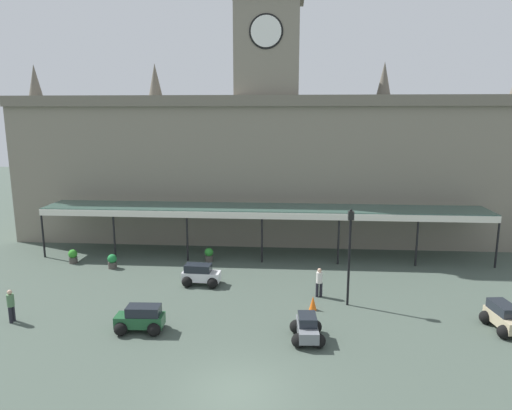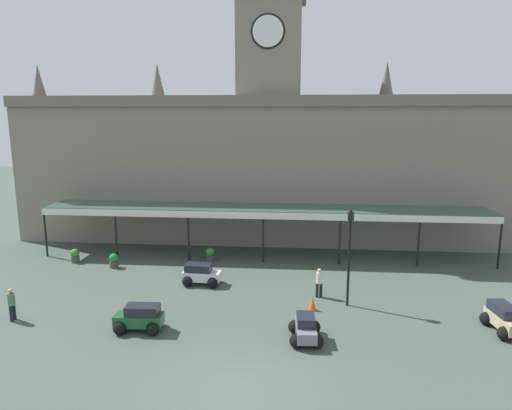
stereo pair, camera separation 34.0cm
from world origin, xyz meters
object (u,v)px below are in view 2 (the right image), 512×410
object	(u,v)px
planter_by_canopy	(114,260)
planter_near_kerb	(75,255)
car_green_estate	(140,319)
car_grey_sedan	(306,330)
pedestrian_crossing_forecourt	(12,303)
victorian_lamppost	(349,247)
pedestrian_near_entrance	(319,282)
planter_forecourt_centre	(210,254)
car_white_estate	(201,275)
traffic_cone	(312,303)
car_beige_estate	(504,320)

from	to	relation	value
planter_by_canopy	planter_near_kerb	size ratio (longest dim) A/B	1.00
car_green_estate	car_grey_sedan	distance (m)	7.80
car_grey_sedan	planter_by_canopy	world-z (taller)	car_grey_sedan
pedestrian_crossing_forecourt	victorian_lamppost	xyz separation A→B (m)	(16.77, 3.30, 2.34)
planter_by_canopy	car_green_estate	bearing A→B (deg)	-61.15
car_green_estate	pedestrian_near_entrance	bearing A→B (deg)	29.14
pedestrian_near_entrance	planter_forecourt_centre	xyz separation A→B (m)	(-7.27, 5.80, -0.42)
car_white_estate	traffic_cone	bearing A→B (deg)	-25.53
pedestrian_crossing_forecourt	planter_by_canopy	distance (m)	8.41
car_white_estate	pedestrian_near_entrance	bearing A→B (deg)	-10.78
planter_near_kerb	planter_forecourt_centre	xyz separation A→B (m)	(9.27, 1.08, 0.00)
car_white_estate	planter_near_kerb	world-z (taller)	car_white_estate
pedestrian_crossing_forecourt	pedestrian_near_entrance	bearing A→B (deg)	15.76
pedestrian_near_entrance	traffic_cone	distance (m)	1.92
pedestrian_crossing_forecourt	car_beige_estate	bearing A→B (deg)	2.13
car_green_estate	car_white_estate	bearing A→B (deg)	74.78
pedestrian_near_entrance	traffic_cone	world-z (taller)	pedestrian_near_entrance
car_grey_sedan	planter_forecourt_centre	size ratio (longest dim) A/B	2.19
planter_near_kerb	traffic_cone	bearing A→B (deg)	-22.02
car_green_estate	planter_forecourt_centre	world-z (taller)	car_green_estate
traffic_cone	pedestrian_crossing_forecourt	bearing A→B (deg)	-170.38
car_beige_estate	car_white_estate	size ratio (longest dim) A/B	1.02
car_beige_estate	car_green_estate	world-z (taller)	same
car_green_estate	car_white_estate	size ratio (longest dim) A/B	0.99
car_green_estate	planter_by_canopy	size ratio (longest dim) A/B	2.38
planter_by_canopy	planter_forecourt_centre	bearing A→B (deg)	17.38
traffic_cone	planter_by_canopy	bearing A→B (deg)	156.45
car_beige_estate	victorian_lamppost	distance (m)	7.91
car_green_estate	planter_forecourt_centre	bearing A→B (deg)	82.61
car_green_estate	traffic_cone	size ratio (longest dim) A/B	3.07
car_white_estate	pedestrian_near_entrance	size ratio (longest dim) A/B	1.38
car_grey_sedan	planter_near_kerb	xyz separation A→B (m)	(-15.69, 9.82, -0.01)
car_grey_sedan	car_white_estate	bearing A→B (deg)	133.60
pedestrian_crossing_forecourt	victorian_lamppost	size ratio (longest dim) A/B	0.32
car_beige_estate	car_grey_sedan	xyz separation A→B (m)	(-9.34, -1.67, -0.06)
car_grey_sedan	traffic_cone	bearing A→B (deg)	82.72
car_grey_sedan	victorian_lamppost	distance (m)	5.44
car_beige_estate	traffic_cone	bearing A→B (deg)	169.61
car_beige_estate	traffic_cone	distance (m)	9.07
car_beige_estate	car_green_estate	distance (m)	17.19
pedestrian_near_entrance	pedestrian_crossing_forecourt	bearing A→B (deg)	-164.24
victorian_lamppost	planter_forecourt_centre	world-z (taller)	victorian_lamppost
car_beige_estate	car_green_estate	bearing A→B (deg)	-175.38
pedestrian_near_entrance	planter_by_canopy	size ratio (longest dim) A/B	1.74
planter_near_kerb	car_white_estate	bearing A→B (deg)	-19.51
planter_near_kerb	planter_forecourt_centre	distance (m)	9.34
car_grey_sedan	planter_by_canopy	bearing A→B (deg)	144.51
traffic_cone	planter_near_kerb	xyz separation A→B (m)	(-16.12, 6.52, 0.12)
car_green_estate	pedestrian_crossing_forecourt	world-z (taller)	pedestrian_crossing_forecourt
victorian_lamppost	pedestrian_near_entrance	bearing A→B (deg)	145.01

